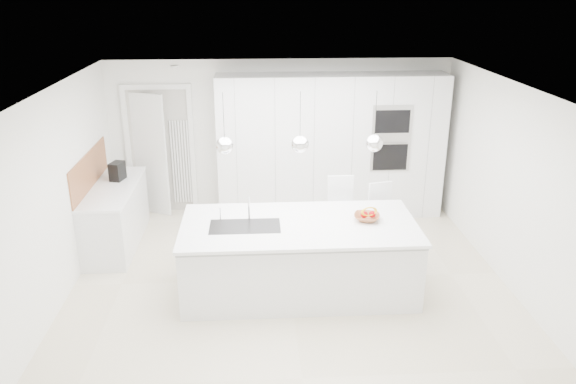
{
  "coord_description": "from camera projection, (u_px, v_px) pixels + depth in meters",
  "views": [
    {
      "loc": [
        -0.41,
        -6.42,
        3.63
      ],
      "look_at": [
        0.0,
        0.3,
        1.1
      ],
      "focal_mm": 35.0,
      "sensor_mm": 36.0,
      "label": 1
    }
  ],
  "objects": [
    {
      "name": "oak_backsplash",
      "position": [
        89.0,
        170.0,
        7.86
      ],
      "size": [
        0.02,
        1.8,
        0.5
      ],
      "primitive_type": "cube",
      "color": "#A2643D",
      "rests_on": "wall_left"
    },
    {
      "name": "floor",
      "position": [
        289.0,
        279.0,
        7.3
      ],
      "size": [
        5.5,
        5.5,
        0.0
      ],
      "primitive_type": "plane",
      "color": "beige",
      "rests_on": "ground"
    },
    {
      "name": "radiator",
      "position": [
        181.0,
        162.0,
        9.2
      ],
      "size": [
        0.32,
        0.04,
        1.4
      ],
      "primitive_type": null,
      "color": "white",
      "rests_on": "floor"
    },
    {
      "name": "left_worktop",
      "position": [
        112.0,
        188.0,
        7.97
      ],
      "size": [
        0.62,
        1.82,
        0.04
      ],
      "primitive_type": "cube",
      "color": "white",
      "rests_on": "left_base_cabinets"
    },
    {
      "name": "hallway_door",
      "position": [
        145.0,
        154.0,
        9.08
      ],
      "size": [
        0.76,
        0.38,
        2.0
      ],
      "primitive_type": "cube",
      "rotation": [
        0.0,
        0.0,
        -0.44
      ],
      "color": "white",
      "rests_on": "floor"
    },
    {
      "name": "pendant_left",
      "position": [
        225.0,
        146.0,
        6.31
      ],
      "size": [
        0.2,
        0.2,
        0.2
      ],
      "primitive_type": "sphere",
      "color": "white",
      "rests_on": "ceiling"
    },
    {
      "name": "apple_a",
      "position": [
        364.0,
        215.0,
        6.81
      ],
      "size": [
        0.09,
        0.09,
        0.09
      ],
      "primitive_type": "sphere",
      "color": "#B4040B",
      "rests_on": "fruit_bowl"
    },
    {
      "name": "island_base",
      "position": [
        299.0,
        260.0,
        6.87
      ],
      "size": [
        2.8,
        1.2,
        0.86
      ],
      "primitive_type": "cube",
      "color": "white",
      "rests_on": "floor"
    },
    {
      "name": "island_tap",
      "position": [
        249.0,
        208.0,
        6.81
      ],
      "size": [
        0.02,
        0.02,
        0.3
      ],
      "primitive_type": "cylinder",
      "color": "white",
      "rests_on": "island_worktop"
    },
    {
      "name": "doorway_frame",
      "position": [
        161.0,
        152.0,
        9.13
      ],
      "size": [
        1.11,
        0.08,
        2.13
      ],
      "primitive_type": null,
      "color": "white",
      "rests_on": "floor"
    },
    {
      "name": "tall_cabinets",
      "position": [
        331.0,
        146.0,
        8.99
      ],
      "size": [
        3.6,
        0.6,
        2.3
      ],
      "primitive_type": "cube",
      "color": "white",
      "rests_on": "floor"
    },
    {
      "name": "island_sink",
      "position": [
        245.0,
        233.0,
        6.7
      ],
      "size": [
        0.84,
        0.44,
        0.18
      ],
      "primitive_type": null,
      "color": "#3F3F42",
      "rests_on": "island_worktop"
    },
    {
      "name": "pendant_mid",
      "position": [
        300.0,
        144.0,
        6.35
      ],
      "size": [
        0.2,
        0.2,
        0.2
      ],
      "primitive_type": "sphere",
      "color": "white",
      "rests_on": "ceiling"
    },
    {
      "name": "espresso_machine",
      "position": [
        117.0,
        171.0,
        8.19
      ],
      "size": [
        0.22,
        0.28,
        0.27
      ],
      "primitive_type": "cube",
      "rotation": [
        0.0,
        0.0,
        -0.26
      ],
      "color": "black",
      "rests_on": "left_worktop"
    },
    {
      "name": "wall_back",
      "position": [
        280.0,
        136.0,
        9.19
      ],
      "size": [
        5.5,
        0.0,
        5.5
      ],
      "primitive_type": "plane",
      "rotation": [
        1.57,
        0.0,
        0.0
      ],
      "color": "white",
      "rests_on": "ground"
    },
    {
      "name": "bar_stool_right",
      "position": [
        381.0,
        223.0,
        7.66
      ],
      "size": [
        0.46,
        0.56,
        1.07
      ],
      "primitive_type": null,
      "rotation": [
        0.0,
        0.0,
        0.25
      ],
      "color": "white",
      "rests_on": "floor"
    },
    {
      "name": "oven_stack",
      "position": [
        391.0,
        139.0,
        8.68
      ],
      "size": [
        0.62,
        0.04,
        1.05
      ],
      "primitive_type": null,
      "color": "#A5A5A8",
      "rests_on": "tall_cabinets"
    },
    {
      "name": "ceiling",
      "position": [
        290.0,
        87.0,
        6.42
      ],
      "size": [
        5.5,
        5.5,
        0.0
      ],
      "primitive_type": "plane",
      "rotation": [
        3.14,
        0.0,
        0.0
      ],
      "color": "white",
      "rests_on": "wall_back"
    },
    {
      "name": "banana_bunch",
      "position": [
        369.0,
        212.0,
        6.78
      ],
      "size": [
        0.25,
        0.18,
        0.22
      ],
      "primitive_type": "torus",
      "rotation": [
        1.22,
        0.0,
        0.35
      ],
      "color": "gold",
      "rests_on": "fruit_bowl"
    },
    {
      "name": "apple_b",
      "position": [
        372.0,
        214.0,
        6.83
      ],
      "size": [
        0.08,
        0.08,
        0.08
      ],
      "primitive_type": "sphere",
      "color": "#B4040B",
      "rests_on": "fruit_bowl"
    },
    {
      "name": "pendant_right",
      "position": [
        374.0,
        143.0,
        6.4
      ],
      "size": [
        0.2,
        0.2,
        0.2
      ],
      "primitive_type": "sphere",
      "color": "white",
      "rests_on": "ceiling"
    },
    {
      "name": "left_base_cabinets",
      "position": [
        116.0,
        217.0,
        8.13
      ],
      "size": [
        0.6,
        1.8,
        0.86
      ],
      "primitive_type": "cube",
      "color": "white",
      "rests_on": "floor"
    },
    {
      "name": "island_worktop",
      "position": [
        299.0,
        225.0,
        6.76
      ],
      "size": [
        2.84,
        1.4,
        0.04
      ],
      "primitive_type": "cube",
      "color": "white",
      "rests_on": "island_base"
    },
    {
      "name": "wall_left",
      "position": [
        60.0,
        194.0,
        6.7
      ],
      "size": [
        0.0,
        5.0,
        5.0
      ],
      "primitive_type": "plane",
      "rotation": [
        1.57,
        0.0,
        1.57
      ],
      "color": "white",
      "rests_on": "ground"
    },
    {
      "name": "bar_stool_left",
      "position": [
        341.0,
        219.0,
        7.7
      ],
      "size": [
        0.39,
        0.53,
        1.14
      ],
      "primitive_type": null,
      "rotation": [
        0.0,
        0.0,
        0.02
      ],
      "color": "white",
      "rests_on": "floor"
    },
    {
      "name": "fruit_bowl",
      "position": [
        367.0,
        217.0,
        6.83
      ],
      "size": [
        0.37,
        0.37,
        0.08
      ],
      "primitive_type": "imported",
      "rotation": [
        0.0,
        0.0,
        -0.23
      ],
      "color": "#A2643D",
      "rests_on": "island_worktop"
    }
  ]
}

